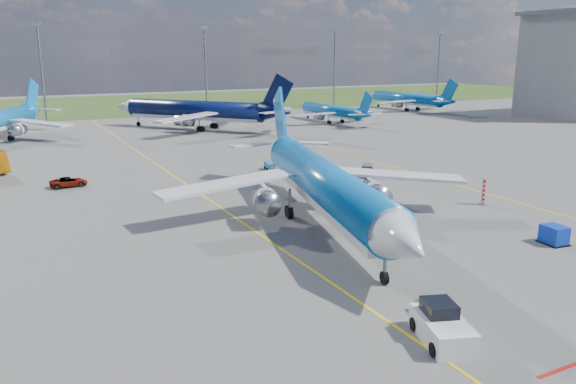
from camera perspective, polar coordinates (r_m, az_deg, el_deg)
name	(u,v)px	position (r m, az deg, el deg)	size (l,w,h in m)	color
ground	(312,270)	(43.30, 2.49, -7.94)	(400.00, 400.00, 0.00)	#565653
grass_strip	(71,106)	(186.60, -21.19, 8.13)	(400.00, 80.00, 0.01)	#2D4719
taxiway_lines	(199,192)	(67.66, -9.06, 0.02)	(60.25, 160.00, 0.02)	yellow
floodlight_masts	(129,67)	(147.94, -15.88, 12.11)	(202.20, 0.50, 22.70)	slate
warning_post	(484,191)	(64.54, 19.29, 0.08)	(0.50, 0.50, 3.00)	red
bg_jet_n	(196,129)	(123.16, -9.36, 6.30)	(34.16, 44.84, 11.74)	#07103D
bg_jet_ne	(331,122)	(134.02, 4.37, 7.06)	(23.02, 30.21, 7.91)	blue
bg_jet_ene	(406,110)	(166.01, 11.92, 8.14)	(27.03, 35.47, 9.29)	blue
main_airliner	(324,224)	(54.50, 3.66, -3.28)	(33.91, 44.50, 11.65)	blue
pushback_tug	(442,326)	(34.34, 15.35, -13.00)	(3.72, 6.46, 2.16)	silver
uld_container	(554,235)	(53.93, 25.40, -3.95)	(1.61, 2.01, 1.61)	#0C2DAF
service_car_b	(69,182)	(74.31, -21.39, 0.95)	(2.03, 4.41, 1.23)	#999999
service_car_c	(368,171)	(76.20, 8.08, 2.12)	(1.81, 4.45, 1.29)	#999999
baggage_tug_w	(272,168)	(78.49, -1.60, 2.50)	(2.16, 4.89, 1.06)	#1C6EAA
baggage_tug_e	(288,144)	(97.90, -0.02, 4.86)	(2.89, 5.76, 1.25)	#184C92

